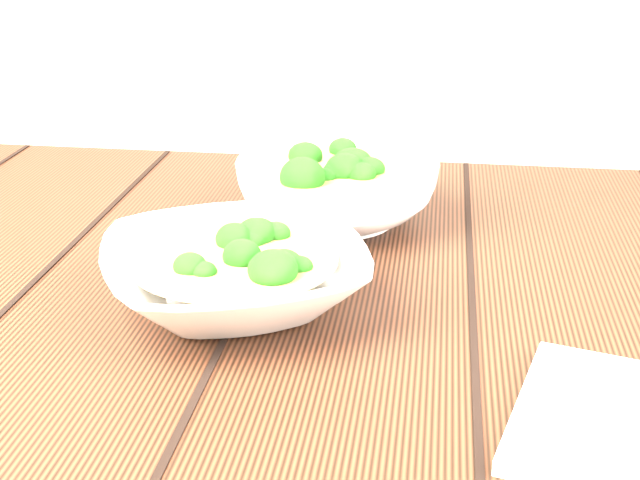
% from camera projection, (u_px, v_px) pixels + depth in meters
% --- Properties ---
extents(table, '(1.20, 0.80, 0.75)m').
position_uv_depth(table, '(276.00, 397.00, 0.86)').
color(table, '#33190E').
rests_on(table, ground).
extents(soup_bowl_front, '(0.30, 0.30, 0.07)m').
position_uv_depth(soup_bowl_front, '(235.00, 272.00, 0.77)').
color(soup_bowl_front, silver).
rests_on(soup_bowl_front, table).
extents(soup_bowl_back, '(0.26, 0.26, 0.08)m').
position_uv_depth(soup_bowl_back, '(337.00, 188.00, 0.95)').
color(soup_bowl_back, silver).
rests_on(soup_bowl_back, table).
extents(trivet, '(0.12, 0.12, 0.02)m').
position_uv_depth(trivet, '(312.00, 241.00, 0.88)').
color(trivet, black).
rests_on(trivet, table).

